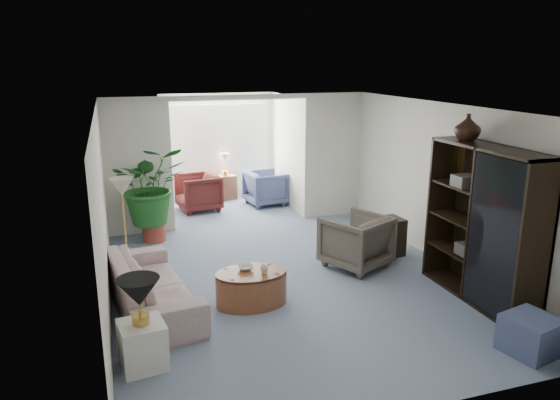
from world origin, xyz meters
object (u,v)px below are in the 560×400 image
object	(u,v)px
entertainment_cabinet	(483,225)
sunroom_chair_blue	(266,188)
table_lamp	(139,292)
sunroom_chair_maroon	(198,192)
coffee_table	(251,288)
sunroom_table	(225,187)
ottoman	(531,335)
framed_picture	(453,159)
cabinet_urn	(468,127)
floor_lamp	(122,187)
sofa	(151,285)
side_table_dark	(386,237)
plant_pot	(154,232)
coffee_bowl	(246,268)
wingback_chair	(356,241)
end_table	(143,345)
coffee_cup	(264,270)

from	to	relation	value
entertainment_cabinet	sunroom_chair_blue	size ratio (longest dim) A/B	2.52
table_lamp	sunroom_chair_maroon	xyz separation A→B (m)	(1.53, 5.74, -0.46)
coffee_table	sunroom_table	distance (m)	5.48
ottoman	sunroom_chair_maroon	bearing A→B (deg)	110.56
framed_picture	cabinet_urn	distance (m)	0.83
floor_lamp	sunroom_chair_blue	distance (m)	4.19
sofa	sunroom_chair_maroon	xyz separation A→B (m)	(1.33, 4.39, 0.06)
framed_picture	floor_lamp	distance (m)	4.99
floor_lamp	side_table_dark	world-z (taller)	floor_lamp
sofa	plant_pot	world-z (taller)	sofa
floor_lamp	coffee_table	size ratio (longest dim) A/B	0.38
sofa	sunroom_table	xyz separation A→B (m)	(2.08, 5.14, -0.05)
floor_lamp	coffee_table	bearing A→B (deg)	-52.46
table_lamp	side_table_dark	xyz separation A→B (m)	(4.03, 2.13, -0.54)
sunroom_table	ottoman	bearing A→B (deg)	-76.62
coffee_bowl	plant_pot	bearing A→B (deg)	108.54
floor_lamp	entertainment_cabinet	bearing A→B (deg)	-31.31
plant_pot	sunroom_chair_maroon	bearing A→B (deg)	57.77
wingback_chair	cabinet_urn	xyz separation A→B (m)	(1.08, -1.01, 1.84)
end_table	cabinet_urn	size ratio (longest dim) A/B	1.39
framed_picture	coffee_table	xyz separation A→B (m)	(-3.18, -0.32, -1.47)
sofa	cabinet_urn	world-z (taller)	cabinet_urn
side_table_dark	wingback_chair	bearing A→B (deg)	-156.80
sofa	sunroom_chair_blue	bearing A→B (deg)	-40.78
sunroom_table	entertainment_cabinet	bearing A→B (deg)	-70.93
coffee_cup	framed_picture	bearing A→B (deg)	7.84
wingback_chair	entertainment_cabinet	size ratio (longest dim) A/B	0.44
coffee_cup	sunroom_table	bearing A→B (deg)	83.05
side_table_dark	ottoman	xyz separation A→B (m)	(0.03, -3.16, -0.10)
coffee_table	sunroom_table	world-z (taller)	sunroom_table
sofa	ottoman	world-z (taller)	sofa
wingback_chair	table_lamp	bearing A→B (deg)	2.99
end_table	side_table_dark	distance (m)	4.56
plant_pot	side_table_dark	bearing A→B (deg)	-27.85
framed_picture	plant_pot	bearing A→B (deg)	147.84
coffee_cup	side_table_dark	bearing A→B (deg)	25.55
coffee_bowl	sofa	bearing A→B (deg)	171.63
side_table_dark	sunroom_chair_maroon	world-z (taller)	sunroom_chair_maroon
table_lamp	coffee_table	world-z (taller)	table_lamp
coffee_cup	ottoman	distance (m)	3.18
end_table	cabinet_urn	xyz separation A→B (m)	(4.41, 0.82, 2.00)
cabinet_urn	sunroom_chair_maroon	world-z (taller)	cabinet_urn
cabinet_urn	ottoman	distance (m)	2.77
sunroom_chair_blue	ottoman	bearing A→B (deg)	-179.07
coffee_table	ottoman	bearing A→B (deg)	-38.80
end_table	entertainment_cabinet	size ratio (longest dim) A/B	0.24
sofa	table_lamp	size ratio (longest dim) A/B	5.04
coffee_cup	entertainment_cabinet	distance (m)	2.93
table_lamp	wingback_chair	xyz separation A→B (m)	(3.33, 1.83, -0.44)
cabinet_urn	sunroom_table	distance (m)	6.37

